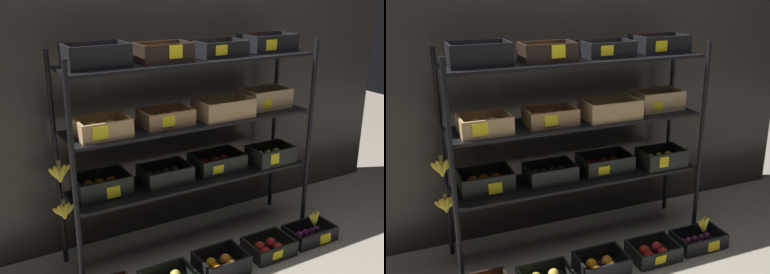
# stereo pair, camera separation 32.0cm
# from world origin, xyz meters

# --- Properties ---
(ground_plane) EXTENTS (10.00, 10.00, 0.00)m
(ground_plane) POSITION_xyz_m (0.00, 0.00, 0.00)
(ground_plane) COLOR gray
(storefront_wall) EXTENTS (4.14, 0.12, 2.32)m
(storefront_wall) POSITION_xyz_m (0.00, 0.40, 1.16)
(storefront_wall) COLOR #2D2823
(storefront_wall) RESTS_ON ground_plane
(display_rack) EXTENTS (1.88, 0.44, 1.48)m
(display_rack) POSITION_xyz_m (0.01, -0.00, 0.94)
(display_rack) COLOR black
(display_rack) RESTS_ON ground_plane
(crate_ground_orange) EXTENTS (0.32, 0.25, 0.13)m
(crate_ground_orange) POSITION_xyz_m (-0.01, -0.41, 0.05)
(crate_ground_orange) COLOR black
(crate_ground_orange) RESTS_ON ground_plane
(crate_ground_apple_red) EXTENTS (0.32, 0.26, 0.11)m
(crate_ground_apple_red) POSITION_xyz_m (0.39, -0.40, 0.04)
(crate_ground_apple_red) COLOR black
(crate_ground_apple_red) RESTS_ON ground_plane
(crate_ground_plum) EXTENTS (0.36, 0.24, 0.11)m
(crate_ground_plum) POSITION_xyz_m (0.78, -0.39, 0.04)
(crate_ground_plum) COLOR black
(crate_ground_plum) RESTS_ON ground_plane
(banana_bunch_loose) EXTENTS (0.13, 0.04, 0.13)m
(banana_bunch_loose) POSITION_xyz_m (0.81, -0.40, 0.17)
(banana_bunch_loose) COLOR brown
(banana_bunch_loose) RESTS_ON crate_ground_plum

